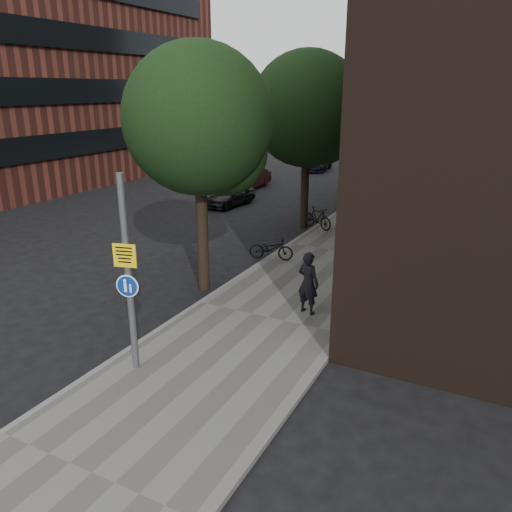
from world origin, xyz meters
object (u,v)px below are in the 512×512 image
Objects in this scene: parked_bike_facade_near at (378,258)px; signpost at (128,275)px; pedestrian at (308,283)px; parked_car_near at (230,195)px.

signpost is at bearing 153.76° from parked_bike_facade_near.
pedestrian reaches higher than parked_car_near.
parked_bike_facade_near is 0.50× the size of parked_car_near.
parked_bike_facade_near is at bearing 54.52° from signpost.
signpost reaches higher than pedestrian.
signpost is 17.16m from parked_car_near.
pedestrian is (2.39, 4.51, -1.34)m from signpost.
parked_bike_facade_near is 12.07m from parked_car_near.
parked_car_near is (-6.62, 15.73, -1.77)m from signpost.
signpost is at bearing -61.46° from parked_car_near.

